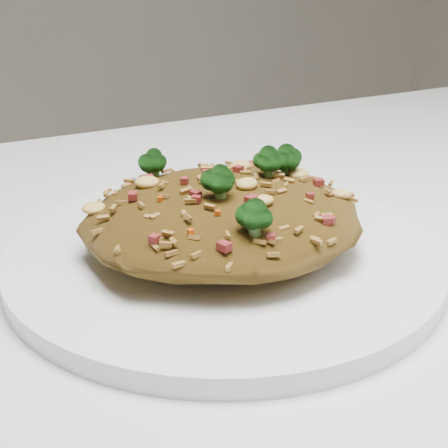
{
  "coord_description": "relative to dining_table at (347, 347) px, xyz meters",
  "views": [
    {
      "loc": [
        -0.28,
        -0.32,
        0.95
      ],
      "look_at": [
        -0.1,
        0.02,
        0.78
      ],
      "focal_mm": 50.0,
      "sensor_mm": 36.0,
      "label": 1
    }
  ],
  "objects": [
    {
      "name": "fork",
      "position": [
        -0.05,
        0.11,
        0.11
      ],
      "size": [
        0.13,
        0.12,
        0.0
      ],
      "rotation": [
        0.0,
        0.0,
        -0.72
      ],
      "color": "silver",
      "rests_on": "plate"
    },
    {
      "name": "fried_rice",
      "position": [
        -0.1,
        0.02,
        0.13
      ],
      "size": [
        0.19,
        0.18,
        0.06
      ],
      "color": "brown",
      "rests_on": "plate"
    },
    {
      "name": "plate",
      "position": [
        -0.1,
        0.02,
        0.1
      ],
      "size": [
        0.3,
        0.3,
        0.01
      ],
      "primitive_type": "cylinder",
      "color": "white",
      "rests_on": "dining_table"
    },
    {
      "name": "dining_table",
      "position": [
        0.0,
        0.0,
        0.0
      ],
      "size": [
        1.2,
        0.8,
        0.75
      ],
      "color": "silver",
      "rests_on": "ground"
    }
  ]
}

